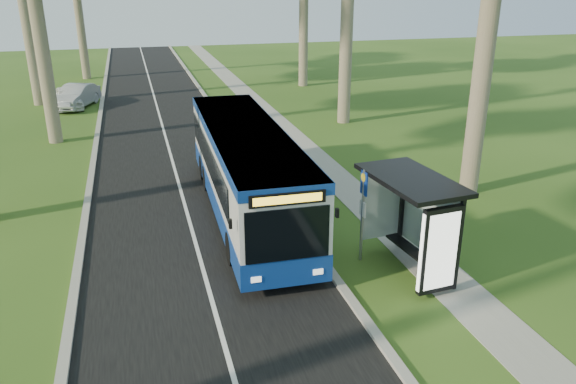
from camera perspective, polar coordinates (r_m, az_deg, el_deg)
name	(u,v)px	position (r m, az deg, el deg)	size (l,w,h in m)	color
ground	(346,295)	(15.33, 5.88, -10.33)	(120.00, 120.00, 0.00)	#2F4F18
road	(179,183)	(23.56, -11.06, 0.90)	(7.00, 100.00, 0.02)	black
kerb_east	(261,174)	(24.02, -2.74, 1.80)	(0.25, 100.00, 0.12)	#9E9B93
kerb_west	(89,190)	(23.58, -19.55, 0.19)	(0.25, 100.00, 0.12)	#9E9B93
centre_line	(179,183)	(23.55, -11.06, 0.93)	(0.12, 100.00, 0.01)	white
footpath	(327,169)	(24.83, 4.03, 2.30)	(1.50, 100.00, 0.02)	gray
bus	(246,171)	(19.63, -4.25, 2.15)	(2.76, 11.87, 3.13)	silver
bus_stop_sign	(363,206)	(16.39, 7.61, -1.38)	(0.09, 0.40, 2.85)	gray
bus_shelter	(422,211)	(15.60, 13.51, -1.92)	(2.11, 3.48, 2.86)	black
litter_bin	(323,188)	(21.38, 3.55, 0.40)	(0.50, 0.50, 0.87)	black
car_white	(68,98)	(39.33, -21.49, 8.91)	(1.61, 4.01, 1.37)	silver
car_silver	(76,96)	(39.36, -20.73, 9.09)	(1.55, 4.45, 1.47)	#9FA2A7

